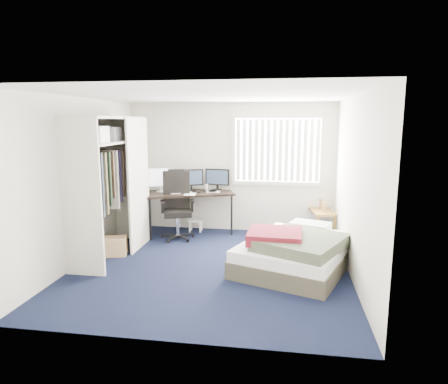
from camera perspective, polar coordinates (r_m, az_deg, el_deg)
ground at (r=6.09m, az=-1.83°, el=-10.56°), size 4.20×4.20×0.00m
room_shell at (r=5.73m, az=-1.92°, el=3.71°), size 4.20×4.20×4.20m
window_assembly at (r=7.66m, az=7.63°, el=5.92°), size 1.72×0.09×1.32m
closet at (r=6.51m, az=-16.08°, el=2.70°), size 0.64×1.84×2.22m
desk at (r=7.68m, az=-4.99°, el=0.19°), size 1.80×1.30×1.27m
office_chair at (r=7.43m, az=-6.70°, el=-2.87°), size 0.75×0.75×1.27m
footstool at (r=7.89m, az=-4.08°, el=-4.36°), size 0.29×0.23×0.23m
nightstand at (r=7.66m, az=13.77°, el=-2.97°), size 0.49×0.80×0.70m
bed at (r=6.01m, az=10.22°, el=-8.27°), size 1.95×2.23×0.62m
pine_box at (r=6.76m, az=-15.39°, el=-7.47°), size 0.46×0.39×0.29m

